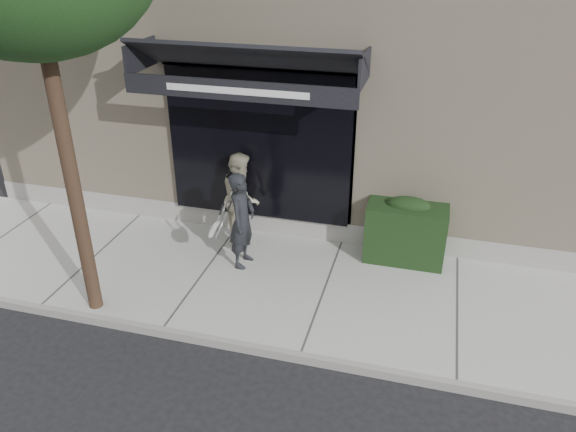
% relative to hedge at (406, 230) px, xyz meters
% --- Properties ---
extents(ground, '(80.00, 80.00, 0.00)m').
position_rel_hedge_xyz_m(ground, '(-1.10, -1.25, -0.66)').
color(ground, black).
rests_on(ground, ground).
extents(sidewalk, '(20.00, 3.00, 0.12)m').
position_rel_hedge_xyz_m(sidewalk, '(-1.10, -1.25, -0.60)').
color(sidewalk, '#A1A19B').
rests_on(sidewalk, ground).
extents(curb, '(20.00, 0.10, 0.14)m').
position_rel_hedge_xyz_m(curb, '(-1.10, -2.80, -0.59)').
color(curb, gray).
rests_on(curb, ground).
extents(building_facade, '(14.30, 8.04, 5.64)m').
position_rel_hedge_xyz_m(building_facade, '(-1.11, 3.71, 2.08)').
color(building_facade, '#C5B396').
rests_on(building_facade, ground).
extents(hedge, '(1.30, 0.70, 1.14)m').
position_rel_hedge_xyz_m(hedge, '(0.00, 0.00, 0.00)').
color(hedge, black).
rests_on(hedge, sidewalk).
extents(pedestrian_front, '(0.67, 0.80, 1.63)m').
position_rel_hedge_xyz_m(pedestrian_front, '(-2.56, -0.87, 0.28)').
color(pedestrian_front, black).
rests_on(pedestrian_front, sidewalk).
extents(pedestrian_back, '(0.86, 0.96, 1.63)m').
position_rel_hedge_xyz_m(pedestrian_back, '(-2.86, -0.05, 0.28)').
color(pedestrian_back, '#AEA58B').
rests_on(pedestrian_back, sidewalk).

